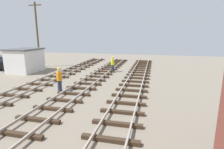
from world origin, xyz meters
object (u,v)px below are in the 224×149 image
control_hut (25,60)px  parked_car_black (1,63)px  track_worker_foreground (113,64)px  utility_pole_far (37,34)px  track_worker_distant (59,80)px

control_hut → parked_car_black: size_ratio=0.90×
parked_car_black → track_worker_foreground: (13.86, 1.90, 0.03)m
control_hut → utility_pole_far: 4.53m
utility_pole_far → track_worker_distant: (8.20, -9.24, -3.49)m
control_hut → parked_car_black: (-3.76, 0.30, -0.49)m
control_hut → track_worker_foreground: size_ratio=2.03×
track_worker_distant → control_hut: bearing=142.7°
parked_car_black → track_worker_foreground: bearing=7.8°
parked_car_black → utility_pole_far: size_ratio=0.50×
utility_pole_far → control_hut: bearing=-82.3°
control_hut → track_worker_distant: 9.75m
control_hut → track_worker_distant: (7.75, -5.91, -0.46)m
control_hut → utility_pole_far: size_ratio=0.45×
track_worker_foreground → utility_pole_far: bearing=173.9°
control_hut → parked_car_black: bearing=175.4°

